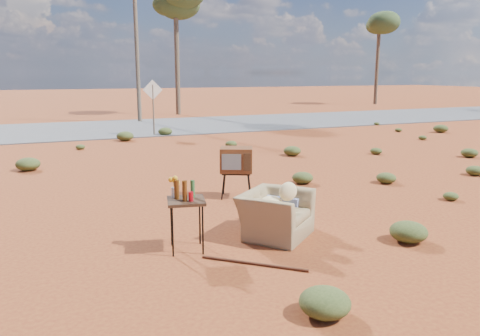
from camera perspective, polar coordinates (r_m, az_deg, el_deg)
name	(u,v)px	position (r m, az deg, el deg)	size (l,w,h in m)	color
ground	(232,234)	(7.33, -1.04, -8.03)	(140.00, 140.00, 0.00)	brown
highway	(106,129)	(21.70, -16.03, 4.64)	(140.00, 7.00, 0.04)	#565659
armchair	(277,207)	(7.21, 4.52, -4.79)	(1.33, 1.39, 0.92)	olive
tv_unit	(236,161)	(9.25, -0.44, 0.92)	(0.77, 0.72, 1.01)	black
side_table	(183,197)	(6.54, -6.92, -3.57)	(0.61, 0.61, 1.03)	#392115
rusty_bar	(254,263)	(6.21, 1.69, -11.56)	(0.04, 0.04, 1.44)	#512215
road_sign	(153,98)	(18.88, -10.57, 8.44)	(0.78, 0.06, 2.19)	brown
eucalyptus_center	(176,2)	(28.71, -7.86, 19.38)	(3.20, 3.20, 7.60)	brown
eucalyptus_right	(379,27)	(39.25, 16.62, 16.16)	(3.20, 3.20, 7.10)	brown
utility_pole_center	(136,38)	(24.40, -12.52, 15.24)	(1.40, 0.20, 8.00)	brown
scrub_patch	(128,174)	(11.20, -13.47, -0.72)	(17.49, 8.07, 0.33)	#4D5826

